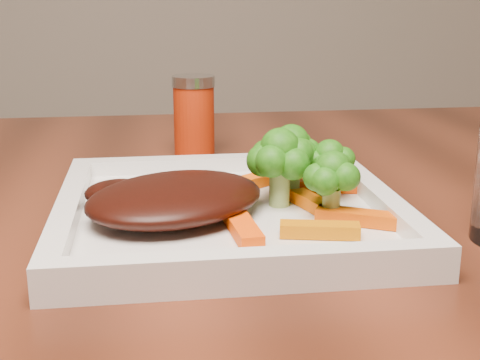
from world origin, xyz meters
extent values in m
cube|color=white|center=(0.21, 0.04, 0.76)|extent=(0.27, 0.27, 0.01)
ellipsoid|color=black|center=(0.17, 0.03, 0.78)|extent=(0.19, 0.18, 0.03)
cube|color=#CD6C03|center=(0.27, -0.03, 0.77)|extent=(0.06, 0.03, 0.01)
cube|color=#D14803|center=(0.30, 0.00, 0.77)|extent=(0.06, 0.04, 0.01)
cube|color=#FF4904|center=(0.21, -0.02, 0.77)|extent=(0.02, 0.06, 0.01)
cube|color=#FF4504|center=(0.31, 0.08, 0.77)|extent=(0.07, 0.03, 0.01)
cube|color=#FF5A04|center=(0.24, 0.10, 0.77)|extent=(0.06, 0.05, 0.01)
cube|color=#FF6804|center=(0.28, 0.04, 0.77)|extent=(0.03, 0.05, 0.01)
cylinder|color=#A72609|center=(0.20, 0.28, 0.80)|extent=(0.06, 0.06, 0.09)
camera|label=1|loc=(0.15, -0.47, 0.93)|focal=50.00mm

